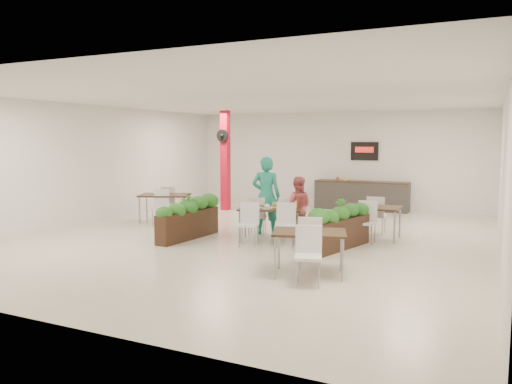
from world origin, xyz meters
TOP-DOWN VIEW (x-y plane):
  - ground at (0.00, 0.00)m, footprint 12.00×12.00m
  - room_shell at (0.00, 0.00)m, footprint 10.10×12.10m
  - red_column at (-3.00, 3.79)m, footprint 0.40×0.41m
  - service_counter at (1.00, 5.65)m, footprint 3.00×0.64m
  - main_table at (0.33, -0.15)m, footprint 1.62×1.90m
  - diner_man at (-0.07, 0.51)m, footprint 0.78×0.62m
  - diner_woman at (0.73, 0.51)m, footprint 0.81×0.71m
  - planter_left at (-1.46, -0.77)m, footprint 0.54×2.04m
  - planter_right at (2.00, -0.32)m, footprint 0.82×1.97m
  - side_table_a at (-3.45, 1.11)m, footprint 1.61×1.65m
  - side_table_b at (2.34, 1.08)m, footprint 1.29×1.62m
  - side_table_c at (2.09, -2.52)m, footprint 1.39×1.67m

SIDE VIEW (x-z plane):
  - ground at x=0.00m, z-range 0.00..0.00m
  - service_counter at x=1.00m, z-range -0.61..1.59m
  - planter_right at x=2.00m, z-range -0.02..1.04m
  - planter_left at x=-1.46m, z-range -0.01..1.06m
  - side_table_c at x=2.09m, z-range 0.16..1.09m
  - main_table at x=0.33m, z-range 0.17..1.10m
  - side_table_b at x=2.34m, z-range 0.17..1.10m
  - side_table_a at x=-3.45m, z-range 0.18..1.10m
  - diner_woman at x=0.73m, z-range 0.00..1.42m
  - diner_man at x=-0.07m, z-range 0.00..1.88m
  - red_column at x=-3.00m, z-range 0.04..3.24m
  - room_shell at x=0.00m, z-range 0.40..3.62m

